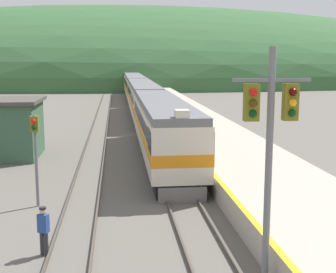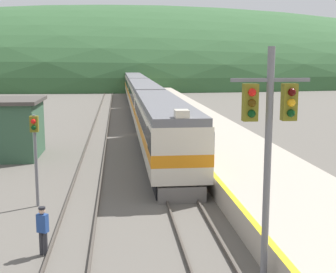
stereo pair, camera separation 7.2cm
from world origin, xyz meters
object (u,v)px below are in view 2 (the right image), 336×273
carriage_second (144,99)px  signal_post_siding (35,142)px  express_train_lead_car (163,127)px  carriage_fourth (131,80)px  signal_mast_main (269,135)px  track_worker (43,228)px  carriage_third (135,86)px

carriage_second → signal_post_siding: size_ratio=5.46×
express_train_lead_car → signal_post_siding: express_train_lead_car is taller
express_train_lead_car → carriage_fourth: (0.00, 69.74, -0.01)m
signal_mast_main → track_worker: 8.23m
carriage_second → signal_post_siding: 32.30m
carriage_second → carriage_third: same height
signal_mast_main → signal_post_siding: bearing=132.5°
signal_post_siding → carriage_second: bearing=78.2°
signal_mast_main → track_worker: size_ratio=4.08×
carriage_second → carriage_third: bearing=90.0°
express_train_lead_car → signal_mast_main: 18.02m
carriage_fourth → signal_post_siding: signal_post_siding is taller
express_train_lead_car → carriage_second: (0.00, 22.36, -0.01)m
carriage_third → signal_post_siding: size_ratio=5.46×
carriage_fourth → track_worker: (-5.50, -84.49, -1.19)m
express_train_lead_car → signal_mast_main: bearing=-86.0°
express_train_lead_car → track_worker: express_train_lead_car is taller
carriage_second → carriage_third: (0.00, 23.69, 0.00)m
carriage_third → track_worker: carriage_third is taller
carriage_third → carriage_fourth: (0.00, 23.69, 0.00)m
carriage_third → carriage_fourth: bearing=90.0°
signal_post_siding → signal_mast_main: bearing=-47.5°
express_train_lead_car → carriage_fourth: 69.74m
express_train_lead_car → carriage_second: bearing=90.0°
carriage_second → signal_post_siding: bearing=-101.8°
carriage_fourth → carriage_second: bearing=-90.0°
signal_mast_main → carriage_third: bearing=91.1°
express_train_lead_car → track_worker: (-5.50, -14.75, -1.20)m
express_train_lead_car → carriage_second: size_ratio=0.86×
carriage_fourth → signal_post_siding: (-6.59, -79.00, 0.83)m
express_train_lead_car → signal_post_siding: 11.39m
carriage_third → signal_mast_main: signal_mast_main is taller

